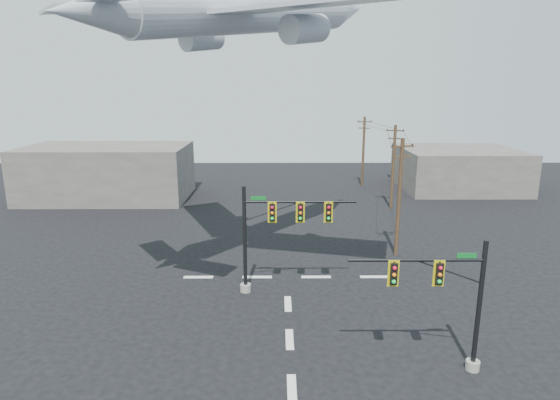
{
  "coord_description": "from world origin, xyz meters",
  "views": [
    {
      "loc": [
        -0.59,
        -17.54,
        12.68
      ],
      "look_at": [
        -0.49,
        5.0,
        7.12
      ],
      "focal_mm": 30.0,
      "sensor_mm": 36.0,
      "label": 1
    }
  ],
  "objects_px": {
    "airliner": "(251,11)",
    "utility_pole_c": "(363,150)",
    "utility_pole_b": "(393,166)",
    "utility_pole_a": "(399,196)",
    "signal_mast_near": "(451,303)",
    "signal_mast_far": "(273,233)"
  },
  "relations": [
    {
      "from": "airliner",
      "to": "utility_pole_c",
      "type": "bearing_deg",
      "value": 17.19
    },
    {
      "from": "airliner",
      "to": "utility_pole_b",
      "type": "bearing_deg",
      "value": 2.85
    },
    {
      "from": "utility_pole_c",
      "to": "airliner",
      "type": "xyz_separation_m",
      "value": [
        -12.49,
        -28.89,
        12.4
      ]
    },
    {
      "from": "utility_pole_a",
      "to": "airliner",
      "type": "bearing_deg",
      "value": -175.77
    },
    {
      "from": "signal_mast_near",
      "to": "utility_pole_b",
      "type": "xyz_separation_m",
      "value": [
        4.31,
        28.78,
        1.23
      ]
    },
    {
      "from": "utility_pole_a",
      "to": "airliner",
      "type": "xyz_separation_m",
      "value": [
        -10.68,
        -3.69,
        12.34
      ]
    },
    {
      "from": "utility_pole_b",
      "to": "airliner",
      "type": "xyz_separation_m",
      "value": [
        -13.56,
        -17.53,
        12.43
      ]
    },
    {
      "from": "signal_mast_far",
      "to": "utility_pole_c",
      "type": "height_order",
      "value": "utility_pole_c"
    },
    {
      "from": "signal_mast_near",
      "to": "signal_mast_far",
      "type": "relative_size",
      "value": 0.87
    },
    {
      "from": "signal_mast_near",
      "to": "utility_pole_a",
      "type": "height_order",
      "value": "utility_pole_a"
    },
    {
      "from": "utility_pole_a",
      "to": "utility_pole_b",
      "type": "relative_size",
      "value": 1.02
    },
    {
      "from": "utility_pole_a",
      "to": "utility_pole_b",
      "type": "height_order",
      "value": "utility_pole_a"
    },
    {
      "from": "utility_pole_b",
      "to": "utility_pole_c",
      "type": "bearing_deg",
      "value": 113.58
    },
    {
      "from": "signal_mast_near",
      "to": "signal_mast_far",
      "type": "bearing_deg",
      "value": 133.41
    },
    {
      "from": "signal_mast_far",
      "to": "utility_pole_b",
      "type": "distance_m",
      "value": 23.79
    },
    {
      "from": "signal_mast_near",
      "to": "signal_mast_far",
      "type": "height_order",
      "value": "signal_mast_far"
    },
    {
      "from": "signal_mast_near",
      "to": "utility_pole_c",
      "type": "bearing_deg",
      "value": 85.39
    },
    {
      "from": "utility_pole_b",
      "to": "airliner",
      "type": "height_order",
      "value": "airliner"
    },
    {
      "from": "signal_mast_far",
      "to": "utility_pole_a",
      "type": "relative_size",
      "value": 0.8
    },
    {
      "from": "signal_mast_near",
      "to": "utility_pole_b",
      "type": "height_order",
      "value": "utility_pole_b"
    },
    {
      "from": "utility_pole_c",
      "to": "signal_mast_far",
      "type": "bearing_deg",
      "value": -93.69
    },
    {
      "from": "signal_mast_far",
      "to": "utility_pole_c",
      "type": "xyz_separation_m",
      "value": [
        11.18,
        31.75,
        0.75
      ]
    }
  ]
}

